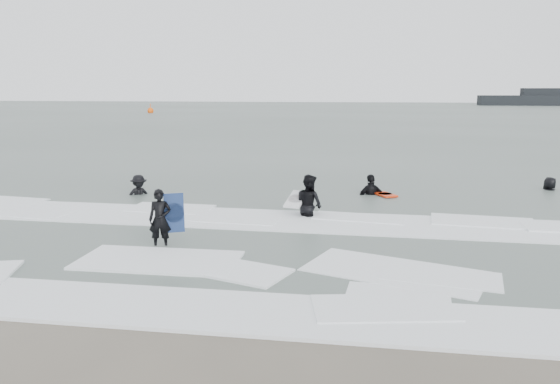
% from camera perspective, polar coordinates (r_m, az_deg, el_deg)
% --- Properties ---
extents(ground, '(320.00, 320.00, 0.00)m').
position_cam_1_polar(ground, '(10.27, -4.93, -11.18)').
color(ground, brown).
rests_on(ground, ground).
extents(sea, '(320.00, 320.00, 0.00)m').
position_cam_1_polar(sea, '(89.31, 8.45, 8.12)').
color(sea, '#47544C').
rests_on(sea, ground).
extents(surfer_centre, '(0.61, 0.47, 1.49)m').
position_cam_1_polar(surfer_centre, '(13.69, -12.31, -5.76)').
color(surfer_centre, black).
rests_on(surfer_centre, ground).
extents(surfer_wading, '(1.15, 1.13, 1.87)m').
position_cam_1_polar(surfer_wading, '(16.55, 3.04, -2.68)').
color(surfer_wading, black).
rests_on(surfer_wading, ground).
extents(surfer_breaker, '(1.20, 1.14, 1.64)m').
position_cam_1_polar(surfer_breaker, '(20.46, -14.51, -0.43)').
color(surfer_breaker, black).
rests_on(surfer_breaker, ground).
extents(surfer_right_near, '(1.23, 0.92, 1.94)m').
position_cam_1_polar(surfer_right_near, '(20.18, 9.48, -0.38)').
color(surfer_right_near, black).
rests_on(surfer_right_near, ground).
extents(surfer_right_far, '(0.98, 0.96, 1.70)m').
position_cam_1_polar(surfer_right_far, '(23.17, 26.32, 0.06)').
color(surfer_right_far, black).
rests_on(surfer_right_far, ground).
extents(surf_foam, '(30.03, 9.06, 0.09)m').
position_cam_1_polar(surf_foam, '(13.67, -0.95, -5.36)').
color(surf_foam, white).
rests_on(surf_foam, ground).
extents(bodyboards, '(5.90, 7.96, 1.25)m').
position_cam_1_polar(bodyboards, '(16.52, 2.08, -0.93)').
color(bodyboards, '#10224C').
rests_on(bodyboards, ground).
extents(buoy, '(1.00, 1.00, 1.65)m').
position_cam_1_polar(buoy, '(93.04, -13.38, 8.27)').
color(buoy, '#FC550B').
rests_on(buoy, ground).
extents(vessel_horizon, '(30.40, 5.43, 4.13)m').
position_cam_1_polar(vessel_horizon, '(147.74, 25.95, 8.70)').
color(vessel_horizon, black).
rests_on(vessel_horizon, ground).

